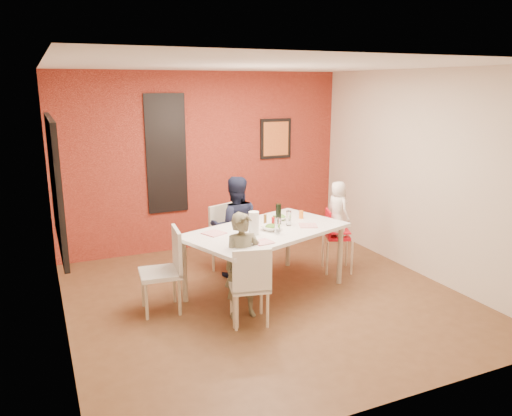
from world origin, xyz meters
name	(u,v)px	position (x,y,z in m)	size (l,w,h in m)	color
ground	(266,298)	(0.00, 0.00, 0.00)	(4.50, 4.50, 0.00)	brown
ceiling	(267,65)	(0.00, 0.00, 2.70)	(4.50, 4.50, 0.02)	silver
wall_back	(204,161)	(0.00, 2.25, 1.35)	(4.50, 0.02, 2.70)	beige
wall_front	(396,244)	(0.00, -2.25, 1.35)	(4.50, 0.02, 2.70)	beige
wall_left	(55,208)	(-2.25, 0.00, 1.35)	(0.02, 4.50, 2.70)	beige
wall_right	(421,174)	(2.25, 0.00, 1.35)	(0.02, 4.50, 2.70)	beige
brick_accent_wall	(205,161)	(0.00, 2.23, 1.35)	(4.50, 0.02, 2.70)	maroon
picture_window_frame	(55,183)	(-2.22, 0.20, 1.55)	(0.05, 1.70, 1.30)	black
picture_window_pane	(57,183)	(-2.21, 0.20, 1.55)	(0.02, 1.55, 1.15)	black
glassblock_strip	(166,154)	(-0.60, 2.21, 1.50)	(0.55, 0.03, 1.70)	silver
glassblock_surround	(166,154)	(-0.60, 2.21, 1.50)	(0.60, 0.03, 1.76)	black
art_print_frame	(276,139)	(1.20, 2.21, 1.65)	(0.54, 0.03, 0.64)	black
art_print_canvas	(276,139)	(1.20, 2.19, 1.65)	(0.44, 0.01, 0.54)	orange
dining_table	(266,235)	(0.07, 0.17, 0.74)	(2.19, 1.66, 0.81)	white
chair_near	(250,282)	(-0.45, -0.56, 0.49)	(0.49, 0.49, 0.88)	white
chair_far	(227,235)	(-0.09, 1.08, 0.51)	(0.54, 0.54, 0.91)	silver
chair_left	(167,266)	(-1.15, 0.17, 0.53)	(0.48, 0.48, 0.95)	silver
high_chair	(335,234)	(1.25, 0.46, 0.52)	(0.46, 0.46, 0.86)	red
child_near	(243,266)	(-0.43, -0.32, 0.59)	(0.43, 0.28, 1.18)	brown
child_far	(235,227)	(-0.06, 0.84, 0.68)	(0.66, 0.51, 1.35)	black
toddler	(338,209)	(1.26, 0.44, 0.88)	(0.36, 0.24, 0.75)	white
plate_near_left	(263,242)	(-0.18, -0.29, 0.82)	(0.20, 0.20, 0.01)	white
plate_far_mid	(246,221)	(-0.02, 0.57, 0.82)	(0.24, 0.24, 0.01)	white
plate_near_right	(308,226)	(0.61, 0.08, 0.82)	(0.21, 0.21, 0.01)	white
plate_far_left	(214,233)	(-0.56, 0.24, 0.82)	(0.22, 0.22, 0.01)	white
salad_bowl_a	(271,228)	(0.11, 0.11, 0.84)	(0.23, 0.23, 0.06)	white
salad_bowl_b	(280,218)	(0.42, 0.49, 0.83)	(0.19, 0.19, 0.05)	white
wine_bottle	(278,214)	(0.30, 0.29, 0.94)	(0.07, 0.07, 0.26)	black
wine_glass_a	(278,226)	(0.11, -0.06, 0.90)	(0.07, 0.07, 0.19)	silver
wine_glass_b	(289,218)	(0.40, 0.21, 0.90)	(0.06, 0.06, 0.18)	silver
paper_towel_roll	(254,223)	(-0.15, 0.04, 0.94)	(0.12, 0.12, 0.27)	white
condiment_red	(273,223)	(0.16, 0.16, 0.88)	(0.04, 0.04, 0.14)	red
condiment_green	(274,222)	(0.20, 0.19, 0.89)	(0.04, 0.04, 0.15)	#376B23
condiment_brown	(265,220)	(0.12, 0.29, 0.88)	(0.04, 0.04, 0.15)	brown
sippy_cup	(301,215)	(0.70, 0.43, 0.86)	(0.06, 0.06, 0.10)	orange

